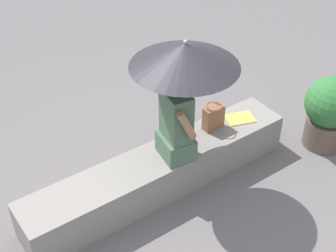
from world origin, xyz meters
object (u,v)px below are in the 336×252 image
at_px(magazine, 240,118).
at_px(parasol, 185,55).
at_px(handbag_black, 213,117).
at_px(planter_near, 329,110).
at_px(person_seated, 176,122).

bearing_deg(magazine, parasol, -156.44).
relative_size(parasol, handbag_black, 4.34).
height_order(handbag_black, magazine, handbag_black).
xyz_separation_m(parasol, magazine, (0.79, 0.05, -1.03)).
bearing_deg(planter_near, parasol, 165.58).
distance_m(parasol, magazine, 1.30).
bearing_deg(parasol, planter_near, -14.42).
height_order(magazine, planter_near, planter_near).
xyz_separation_m(parasol, planter_near, (1.63, -0.42, -1.00)).
bearing_deg(handbag_black, magazine, -9.30).
xyz_separation_m(handbag_black, planter_near, (1.16, -0.53, -0.09)).
bearing_deg(handbag_black, parasol, -167.00).
relative_size(person_seated, magazine, 3.21).
distance_m(person_seated, planter_near, 1.80).
xyz_separation_m(person_seated, magazine, (0.89, 0.07, -0.38)).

